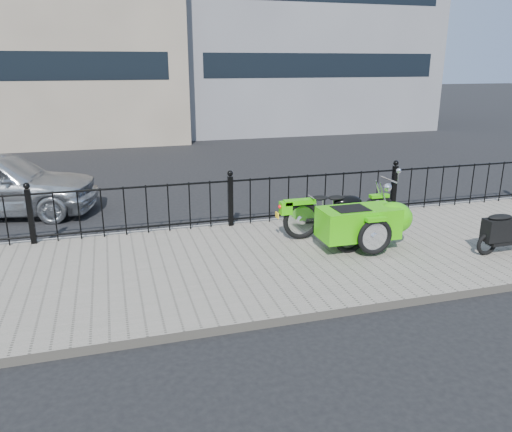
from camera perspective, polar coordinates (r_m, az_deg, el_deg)
name	(u,v)px	position (r m, az deg, el deg)	size (l,w,h in m)	color
ground	(249,255)	(8.44, -0.79, -4.48)	(120.00, 120.00, 0.00)	black
sidewalk	(258,263)	(7.98, 0.19, -5.35)	(30.00, 3.80, 0.12)	gray
curb	(229,226)	(9.74, -3.08, -1.15)	(30.00, 0.10, 0.12)	gray
iron_fence	(231,202)	(9.45, -2.93, 1.63)	(14.11, 0.11, 1.08)	black
motorcycle_sidecar	(364,219)	(8.57, 12.21, -0.33)	(2.28, 1.48, 0.98)	black
scooter	(509,231)	(9.10, 26.97, -1.56)	(1.39, 0.40, 0.94)	black
spare_tire	(350,237)	(8.26, 10.68, -2.32)	(0.56, 0.56, 0.08)	black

